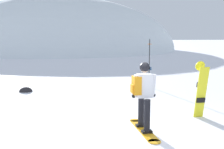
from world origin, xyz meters
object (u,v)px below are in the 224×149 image
Objects in this scene: snowboarder_main at (143,94)px; spare_snowboard at (201,90)px; rock_mid at (26,92)px; piste_marker_near at (149,60)px.

spare_snowboard is (1.91, 0.77, -0.09)m from snowboarder_main.
snowboarder_main reaches higher than rock_mid.
rock_mid is at bearing -177.35° from piste_marker_near.
rock_mid is (-3.63, 5.43, -0.92)m from snowboarder_main.
piste_marker_near is 4.02× the size of rock_mid.
snowboarder_main is 2.06m from spare_snowboard.
piste_marker_near reaches higher than snowboarder_main.
snowboarder_main is 6.59m from rock_mid.
piste_marker_near is (1.84, 5.68, 0.35)m from snowboarder_main.
piste_marker_near reaches higher than spare_snowboard.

